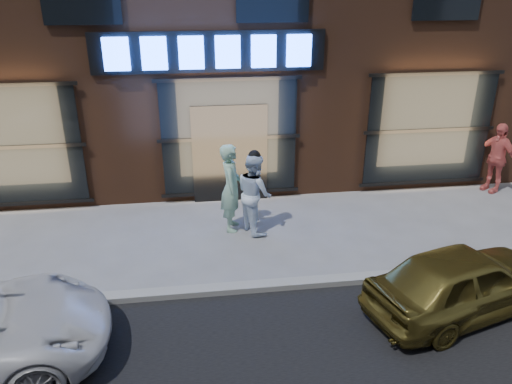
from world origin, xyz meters
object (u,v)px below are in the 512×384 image
man_bowtie (231,188)px  man_cap (254,193)px  gold_sedan (465,281)px  passerby (496,158)px

man_bowtie → man_cap: size_ratio=1.10×
gold_sedan → man_cap: bearing=26.2°
man_cap → gold_sedan: man_cap is taller
man_bowtie → man_cap: bearing=-99.9°
man_cap → gold_sedan: size_ratio=0.52×
gold_sedan → passerby: bearing=-52.0°
man_cap → passerby: bearing=-97.5°
man_bowtie → man_cap: 0.51m
man_bowtie → man_cap: (0.48, -0.15, -0.09)m
man_cap → man_bowtie: bearing=53.1°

